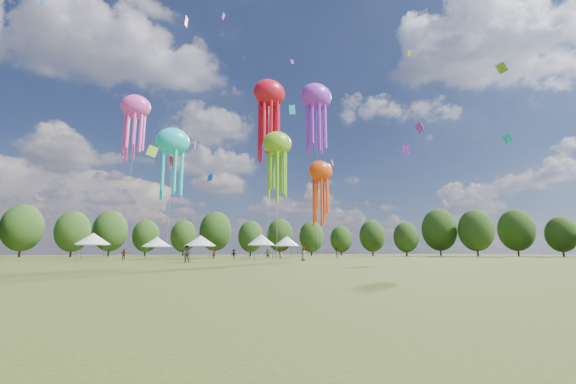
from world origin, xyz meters
name	(u,v)px	position (x,y,z in m)	size (l,w,h in m)	color
ground	(474,280)	(0.00, 0.00, 0.00)	(300.00, 300.00, 0.00)	#384416
spectator_near	(186,254)	(-9.39, 30.48, 0.96)	(0.93, 0.72, 1.91)	gray
spectators_far	(261,254)	(4.08, 46.40, 0.83)	(36.62, 19.15, 1.82)	gray
festival_tents	(200,240)	(-4.98, 54.97, 3.23)	(40.38, 10.73, 4.41)	#47474C
show_kites	(270,126)	(3.25, 39.68, 20.67)	(35.60, 24.07, 32.54)	#1BDBE9
small_kites	(242,75)	(-0.75, 42.30, 29.86)	(77.49, 58.38, 44.97)	#1BDBE9
treeline	(202,225)	(-3.87, 62.51, 6.54)	(201.57, 95.24, 13.43)	#38281C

